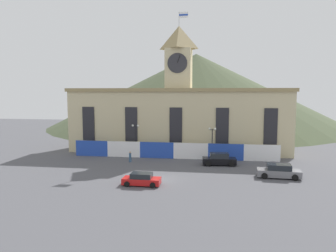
% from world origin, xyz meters
% --- Properties ---
extents(ground_plane, '(160.00, 160.00, 0.00)m').
position_xyz_m(ground_plane, '(0.00, 0.00, 0.00)').
color(ground_plane, '#4C4C51').
extents(civic_building, '(39.50, 8.79, 24.81)m').
position_xyz_m(civic_building, '(0.00, 20.05, 6.45)').
color(civic_building, beige).
rests_on(civic_building, ground).
extents(banner_fence, '(33.45, 0.12, 2.61)m').
position_xyz_m(banner_fence, '(-0.00, 13.05, 1.31)').
color(banner_fence, '#2347B2').
rests_on(banner_fence, ground).
extents(hillside_backdrop, '(92.21, 92.21, 22.83)m').
position_xyz_m(hillside_backdrop, '(0.00, 67.57, 11.42)').
color(hillside_backdrop, '#424C33').
rests_on(hillside_backdrop, ground).
extents(street_lamp_right, '(1.26, 0.36, 5.37)m').
position_xyz_m(street_lamp_right, '(-6.58, 14.00, 3.86)').
color(street_lamp_right, black).
rests_on(street_lamp_right, ground).
extents(street_lamp_far_right, '(1.26, 0.36, 5.07)m').
position_xyz_m(street_lamp_far_right, '(6.19, 14.00, 3.68)').
color(street_lamp_far_right, black).
rests_on(street_lamp_far_right, ground).
extents(car_gray_pickup, '(5.41, 2.63, 1.75)m').
position_xyz_m(car_gray_pickup, '(14.75, 3.22, 0.81)').
color(car_gray_pickup, slate).
rests_on(car_gray_pickup, ground).
extents(car_black_suv, '(5.03, 2.66, 1.80)m').
position_xyz_m(car_black_suv, '(7.33, 9.37, 0.83)').
color(car_black_suv, black).
rests_on(car_black_suv, ground).
extents(car_red_sedan, '(4.40, 2.13, 1.45)m').
position_xyz_m(car_red_sedan, '(-1.67, -2.57, 0.67)').
color(car_red_sedan, red).
rests_on(car_red_sedan, ground).
extents(pedestrian, '(0.41, 0.37, 1.65)m').
position_xyz_m(pedestrian, '(-6.28, 9.39, 0.90)').
color(pedestrian, '#33567A').
rests_on(pedestrian, ground).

